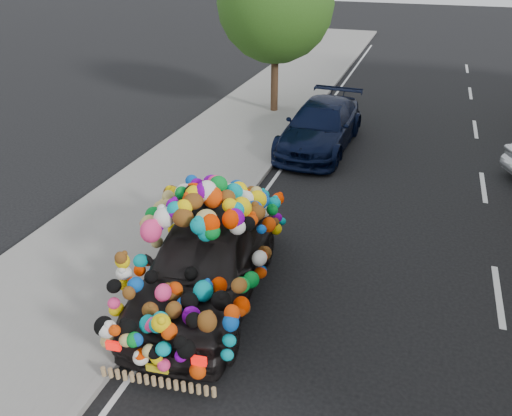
{
  "coord_description": "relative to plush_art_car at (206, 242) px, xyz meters",
  "views": [
    {
      "loc": [
        1.65,
        -8.69,
        6.02
      ],
      "look_at": [
        -1.42,
        0.33,
        0.86
      ],
      "focal_mm": 35.0,
      "sensor_mm": 36.0,
      "label": 1
    }
  ],
  "objects": [
    {
      "name": "ground",
      "position": [
        1.67,
        1.73,
        -1.18
      ],
      "size": [
        100.0,
        100.0,
        0.0
      ],
      "primitive_type": "plane",
      "color": "black",
      "rests_on": "ground"
    },
    {
      "name": "sidewalk",
      "position": [
        -2.63,
        1.73,
        -1.12
      ],
      "size": [
        4.0,
        60.0,
        0.12
      ],
      "primitive_type": "cube",
      "color": "gray",
      "rests_on": "ground"
    },
    {
      "name": "kerb",
      "position": [
        -0.68,
        1.73,
        -1.12
      ],
      "size": [
        0.15,
        60.0,
        0.13
      ],
      "primitive_type": "cube",
      "color": "gray",
      "rests_on": "ground"
    },
    {
      "name": "lane_markings",
      "position": [
        5.27,
        1.73,
        -1.17
      ],
      "size": [
        6.0,
        50.0,
        0.01
      ],
      "primitive_type": null,
      "color": "silver",
      "rests_on": "ground"
    },
    {
      "name": "tree_near_sidewalk",
      "position": [
        -2.13,
        11.23,
        2.84
      ],
      "size": [
        4.2,
        4.2,
        6.13
      ],
      "color": "#332114",
      "rests_on": "ground"
    },
    {
      "name": "plush_art_car",
      "position": [
        0.0,
        0.0,
        0.0
      ],
      "size": [
        2.8,
        5.22,
        2.29
      ],
      "rotation": [
        0.0,
        0.0,
        0.1
      ],
      "color": "black",
      "rests_on": "ground"
    },
    {
      "name": "navy_sedan",
      "position": [
        0.35,
        8.23,
        -0.46
      ],
      "size": [
        2.22,
        5.05,
        1.44
      ],
      "primitive_type": "imported",
      "rotation": [
        0.0,
        0.0,
        -0.04
      ],
      "color": "black",
      "rests_on": "ground"
    }
  ]
}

